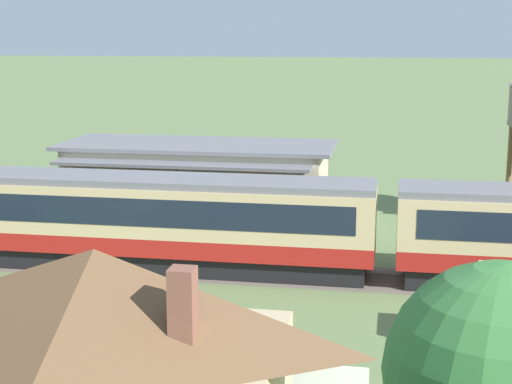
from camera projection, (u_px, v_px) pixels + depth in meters
passenger_train at (393, 228)px, 32.85m from camera, size 78.04×3.22×4.14m
railway_track at (493, 285)px, 32.58m from camera, size 140.42×3.60×0.04m
station_building at (198, 184)px, 42.53m from camera, size 14.70×7.30×4.49m
cottage_brown_roof at (98, 353)px, 18.77m from camera, size 9.39×5.94×5.39m
yard_tree_0 at (498, 379)px, 11.57m from camera, size 3.41×3.41×7.09m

